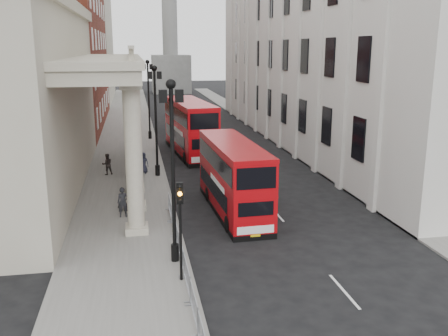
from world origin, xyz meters
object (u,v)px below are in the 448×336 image
(lamp_post_mid, at_px, (156,113))
(traffic_light, at_px, (180,213))
(lamp_post_north, at_px, (149,94))
(pedestrian_a, at_px, (123,202))
(lamp_post_south, at_px, (173,160))
(monument_column, at_px, (170,16))
(pedestrian_b, at_px, (107,164))
(bus_near, at_px, (233,176))
(bus_far, at_px, (190,127))
(pedestrian_c, at_px, (143,163))

(lamp_post_mid, height_order, traffic_light, lamp_post_mid)
(lamp_post_north, bearing_deg, pedestrian_a, -95.51)
(lamp_post_north, bearing_deg, lamp_post_south, -90.00)
(monument_column, height_order, pedestrian_b, monument_column)
(bus_near, xyz_separation_m, bus_far, (-0.66, 17.09, 0.35))
(traffic_light, height_order, pedestrian_a, traffic_light)
(lamp_post_south, relative_size, bus_near, 0.83)
(lamp_post_mid, bearing_deg, pedestrian_c, 138.77)
(lamp_post_north, relative_size, pedestrian_a, 4.72)
(lamp_post_mid, height_order, pedestrian_c, lamp_post_mid)
(lamp_post_north, bearing_deg, pedestrian_c, -93.92)
(traffic_light, relative_size, pedestrian_c, 2.61)
(pedestrian_a, bearing_deg, traffic_light, -76.93)
(lamp_post_south, bearing_deg, bus_near, 59.07)
(lamp_post_north, height_order, traffic_light, lamp_post_north)
(lamp_post_mid, height_order, bus_near, lamp_post_mid)
(monument_column, bearing_deg, lamp_post_south, -94.29)
(pedestrian_a, bearing_deg, lamp_post_mid, 72.07)
(monument_column, distance_m, pedestrian_c, 73.07)
(traffic_light, distance_m, pedestrian_c, 19.08)
(traffic_light, relative_size, pedestrian_a, 2.44)
(lamp_post_south, height_order, lamp_post_mid, same)
(traffic_light, bearing_deg, lamp_post_south, 92.84)
(pedestrian_a, distance_m, pedestrian_b, 10.34)
(pedestrian_a, height_order, pedestrian_b, pedestrian_a)
(monument_column, height_order, pedestrian_a, monument_column)
(monument_column, xyz_separation_m, lamp_post_mid, (-6.60, -72.00, -11.07))
(lamp_post_mid, distance_m, pedestrian_c, 4.20)
(lamp_post_mid, distance_m, traffic_light, 18.11)
(monument_column, distance_m, lamp_post_mid, 73.14)
(bus_far, relative_size, pedestrian_a, 6.60)
(lamp_post_mid, bearing_deg, pedestrian_b, 166.43)
(monument_column, xyz_separation_m, lamp_post_south, (-6.60, -88.00, -11.07))
(monument_column, distance_m, bus_near, 82.34)
(monument_column, xyz_separation_m, pedestrian_a, (-9.04, -81.33, -14.98))
(bus_near, bearing_deg, pedestrian_b, 125.84)
(lamp_post_mid, xyz_separation_m, traffic_light, (0.10, -18.02, -1.80))
(lamp_post_south, relative_size, pedestrian_c, 5.05)
(lamp_post_south, bearing_deg, lamp_post_mid, 90.00)
(bus_near, bearing_deg, lamp_post_north, 96.93)
(bus_far, distance_m, pedestrian_b, 10.23)
(pedestrian_c, bearing_deg, bus_far, 70.23)
(pedestrian_b, bearing_deg, monument_column, -115.02)
(lamp_post_north, bearing_deg, bus_near, -80.72)
(monument_column, relative_size, bus_far, 4.66)
(monument_column, height_order, lamp_post_north, monument_column)
(lamp_post_mid, height_order, lamp_post_north, same)
(pedestrian_c, bearing_deg, monument_column, 96.57)
(monument_column, bearing_deg, pedestrian_b, -98.33)
(traffic_light, distance_m, bus_far, 26.18)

